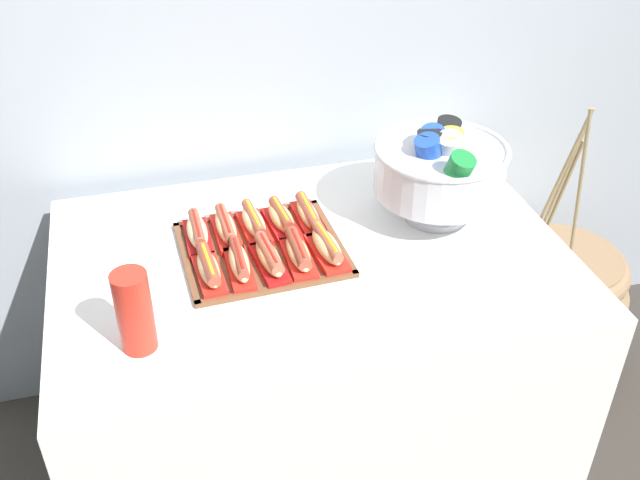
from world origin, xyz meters
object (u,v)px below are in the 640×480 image
hot_dog_1 (239,263)px  hot_dog_7 (254,223)px  hot_dog_5 (197,233)px  hot_dog_0 (209,269)px  hot_dog_6 (226,228)px  hot_dog_9 (308,215)px  punch_bowl (440,167)px  cup_stack (134,312)px  floor_vase (550,311)px  hot_dog_3 (298,253)px  hot_dog_4 (327,247)px  buffet_table (312,361)px  serving_tray (262,250)px  hot_dog_8 (281,218)px  hot_dog_2 (269,258)px

hot_dog_1 → hot_dog_7: bearing=67.8°
hot_dog_5 → hot_dog_7: hot_dog_7 is taller
hot_dog_0 → hot_dog_6: bearing=67.8°
hot_dog_9 → punch_bowl: size_ratio=0.50×
hot_dog_6 → cup_stack: size_ratio=0.94×
floor_vase → hot_dog_3: (-0.97, -0.25, 0.61)m
hot_dog_4 → hot_dog_9: 0.17m
buffet_table → serving_tray: size_ratio=3.12×
serving_tray → hot_dog_8: hot_dog_8 is taller
floor_vase → hot_dog_5: floor_vase is taller
hot_dog_8 → buffet_table: bearing=-69.4°
buffet_table → hot_dog_5: hot_dog_5 is taller
punch_bowl → hot_dog_4: bearing=-161.8°
hot_dog_0 → hot_dog_4: size_ratio=0.95×
hot_dog_8 → hot_dog_2: bearing=-112.2°
hot_dog_1 → hot_dog_9: hot_dog_1 is taller
floor_vase → hot_dog_5: (-1.20, -0.10, 0.61)m
floor_vase → serving_tray: (-1.04, -0.17, 0.58)m
hot_dog_4 → hot_dog_5: 0.34m
hot_dog_1 → hot_dog_4: size_ratio=0.97×
buffet_table → hot_dog_1: hot_dog_1 is taller
hot_dog_2 → hot_dog_9: hot_dog_2 is taller
hot_dog_3 → buffet_table: bearing=38.7°
buffet_table → hot_dog_9: hot_dog_9 is taller
buffet_table → serving_tray: bearing=159.5°
hot_dog_2 → cup_stack: bearing=-148.8°
serving_tray → hot_dog_0: hot_dog_0 is taller
floor_vase → hot_dog_6: bearing=-175.2°
hot_dog_1 → hot_dog_4: (0.22, 0.01, -0.00)m
hot_dog_3 → hot_dog_5: same height
buffet_table → hot_dog_7: (-0.12, 0.13, 0.41)m
hot_dog_1 → hot_dog_6: hot_dog_1 is taller
hot_dog_7 → hot_dog_1: bearing=-112.2°
hot_dog_4 → hot_dog_9: hot_dog_4 is taller
floor_vase → hot_dog_3: bearing=-165.3°
hot_dog_5 → hot_dog_8: bearing=2.3°
serving_tray → hot_dog_4: 0.17m
hot_dog_1 → hot_dog_6: bearing=92.3°
floor_vase → punch_bowl: size_ratio=2.89×
hot_dog_5 → hot_dog_7: (0.15, 0.01, 0.00)m
hot_dog_2 → hot_dog_6: (-0.08, 0.16, -0.00)m
hot_dog_2 → punch_bowl: size_ratio=0.52×
hot_dog_2 → hot_dog_3: bearing=2.3°
floor_vase → cup_stack: size_ratio=5.30×
buffet_table → hot_dog_3: (-0.04, -0.03, 0.41)m
floor_vase → hot_dog_2: floor_vase is taller
cup_stack → punch_bowl: bearing=21.2°
hot_dog_8 → cup_stack: size_ratio=0.86×
floor_vase → hot_dog_9: size_ratio=5.73×
buffet_table → floor_vase: size_ratio=1.26×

